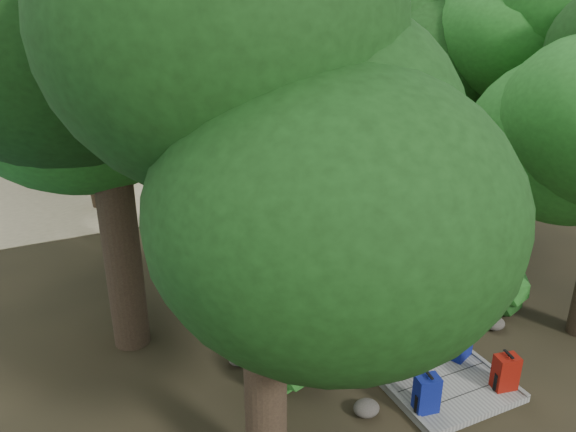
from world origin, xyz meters
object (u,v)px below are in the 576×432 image
backpack_left_b (397,357)px  suitcase_on_boardwalk (355,323)px  sun_lounger (280,143)px  backpack_right_a (506,371)px  backpack_right_c (450,336)px  backpack_left_a (427,392)px  backpack_right_d (428,314)px  lone_suitcase_on_sand (223,168)px  backpack_left_d (351,316)px  duffel_right_black (399,293)px  kayak (103,172)px  backpack_left_c (388,342)px  duffel_right_khaki (406,300)px  backpack_right_b (461,337)px

backpack_left_b → suitcase_on_boardwalk: bearing=96.0°
sun_lounger → backpack_left_b: bearing=-106.6°
backpack_right_a → backpack_right_c: bearing=107.5°
backpack_left_a → backpack_right_d: backpack_left_a is taller
backpack_left_b → backpack_right_d: (1.39, 0.93, -0.06)m
lone_suitcase_on_sand → sun_lounger: (3.26, 2.40, -0.04)m
backpack_left_d → backpack_left_b: bearing=-67.5°
duffel_right_black → kayak: (-4.29, 11.71, -0.18)m
backpack_right_d → suitcase_on_boardwalk: size_ratio=0.92×
backpack_right_d → backpack_left_d: bearing=163.4°
suitcase_on_boardwalk → backpack_right_c: bearing=-32.1°
backpack_left_c → suitcase_on_boardwalk: 0.87m
backpack_right_c → lone_suitcase_on_sand: (-0.36, 11.48, -0.02)m
backpack_left_a → duffel_right_black: backpack_left_a is taller
duffel_right_khaki → sun_lounger: bearing=52.5°
backpack_left_d → backpack_right_a: size_ratio=0.78×
duffel_right_black → lone_suitcase_on_sand: (-0.49, 9.73, 0.02)m
suitcase_on_boardwalk → lone_suitcase_on_sand: (1.01, 10.42, -0.06)m
duffel_right_black → sun_lounger: (2.77, 12.13, -0.02)m
lone_suitcase_on_sand → kayak: 4.28m
backpack_left_c → sun_lounger: 14.28m
backpack_right_c → backpack_left_c: bearing=175.7°
backpack_left_b → suitcase_on_boardwalk: size_ratio=1.12×
backpack_left_c → duffel_right_khaki: 1.95m
backpack_left_d → lone_suitcase_on_sand: bearing=109.2°
backpack_right_c → backpack_right_d: (0.09, 0.76, 0.01)m
duffel_right_black → sun_lounger: size_ratio=0.39×
duffel_right_khaki → sun_lounger: sun_lounger is taller
backpack_left_b → backpack_right_c: 1.31m
backpack_right_d → sun_lounger: 13.42m
backpack_left_b → kayak: bearing=104.6°
backpack_left_d → kayak: 12.43m
backpack_left_b → sun_lounger: size_ratio=0.37×
backpack_right_b → backpack_right_d: 0.98m
backpack_left_d → backpack_left_a: bearing=-68.7°
backpack_left_d → backpack_right_c: 1.86m
suitcase_on_boardwalk → backpack_right_b: bearing=-36.5°
backpack_right_c → backpack_right_d: bearing=88.4°
duffel_right_khaki → backpack_left_b: bearing=-155.7°
backpack_right_a → duffel_right_khaki: size_ratio=1.26×
backpack_left_a → suitcase_on_boardwalk: size_ratio=1.04×
backpack_right_b → suitcase_on_boardwalk: bearing=116.2°
lone_suitcase_on_sand → kayak: bearing=156.9°
duffel_right_khaki → kayak: (-4.33, 11.92, -0.11)m
duffel_right_black → backpack_right_b: bearing=-73.6°
duffel_right_black → suitcase_on_boardwalk: size_ratio=1.19×
sun_lounger → backpack_left_a: bearing=-105.9°
backpack_left_a → kayak: 14.81m
suitcase_on_boardwalk → duffel_right_black: bearing=30.3°
duffel_right_black → backpack_left_c: bearing=-112.3°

